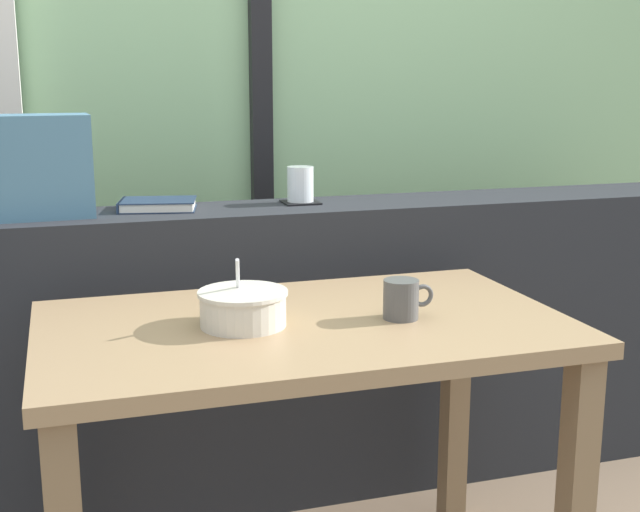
% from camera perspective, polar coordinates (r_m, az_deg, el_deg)
% --- Properties ---
extents(outdoor_backdrop, '(4.80, 0.08, 2.80)m').
position_cam_1_polar(outdoor_backdrop, '(2.94, -6.74, 15.88)').
color(outdoor_backdrop, '#8EBC89').
rests_on(outdoor_backdrop, ground).
extents(window_divider_post, '(0.07, 0.05, 2.60)m').
position_cam_1_polar(window_divider_post, '(2.89, -4.10, 14.01)').
color(window_divider_post, black).
rests_on(window_divider_post, ground).
extents(dark_console_ledge, '(2.80, 0.28, 0.85)m').
position_cam_1_polar(dark_console_ledge, '(2.42, -3.23, -6.64)').
color(dark_console_ledge, '#23262B').
rests_on(dark_console_ledge, ground).
extents(breakfast_table, '(1.11, 0.66, 0.70)m').
position_cam_1_polar(breakfast_table, '(1.81, -1.09, -7.83)').
color(breakfast_table, '#826849').
rests_on(breakfast_table, ground).
extents(coaster_square, '(0.10, 0.10, 0.00)m').
position_cam_1_polar(coaster_square, '(2.37, -1.35, 3.69)').
color(coaster_square, black).
rests_on(coaster_square, dark_console_ledge).
extents(juice_glass, '(0.08, 0.08, 0.10)m').
position_cam_1_polar(juice_glass, '(2.37, -1.35, 4.79)').
color(juice_glass, white).
rests_on(juice_glass, coaster_square).
extents(closed_book, '(0.23, 0.18, 0.03)m').
position_cam_1_polar(closed_book, '(2.30, -11.06, 3.47)').
color(closed_book, '#1E2D47').
rests_on(closed_book, dark_console_ledge).
extents(throw_pillow, '(0.33, 0.15, 0.26)m').
position_cam_1_polar(throw_pillow, '(2.24, -19.47, 5.75)').
color(throw_pillow, '#426B84').
rests_on(throw_pillow, dark_console_ledge).
extents(soup_bowl, '(0.19, 0.19, 0.15)m').
position_cam_1_polar(soup_bowl, '(1.74, -5.28, -3.60)').
color(soup_bowl, beige).
rests_on(soup_bowl, breakfast_table).
extents(fork_utensil, '(0.09, 0.16, 0.01)m').
position_cam_1_polar(fork_utensil, '(1.99, 5.79, -2.57)').
color(fork_utensil, silver).
rests_on(fork_utensil, breakfast_table).
extents(ceramic_mug, '(0.11, 0.08, 0.08)m').
position_cam_1_polar(ceramic_mug, '(1.79, 5.62, -2.95)').
color(ceramic_mug, '#4C4C4C').
rests_on(ceramic_mug, breakfast_table).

